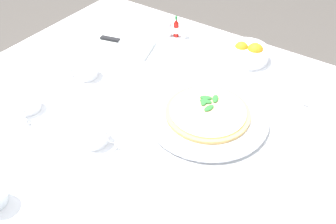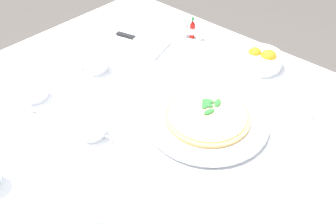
% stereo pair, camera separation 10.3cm
% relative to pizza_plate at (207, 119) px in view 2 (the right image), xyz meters
% --- Properties ---
extents(dining_table, '(1.20, 1.20, 0.75)m').
position_rel_pizza_plate_xyz_m(dining_table, '(-0.19, -0.12, -0.14)').
color(dining_table, white).
rests_on(dining_table, ground_plane).
extents(pizza_plate, '(0.35, 0.35, 0.02)m').
position_rel_pizza_plate_xyz_m(pizza_plate, '(0.00, 0.00, 0.00)').
color(pizza_plate, white).
rests_on(pizza_plate, dining_table).
extents(pizza, '(0.24, 0.24, 0.02)m').
position_rel_pizza_plate_xyz_m(pizza, '(-0.00, 0.00, 0.01)').
color(pizza, '#DBAD60').
rests_on(pizza, pizza_plate).
extents(coffee_cup_back_corner, '(0.13, 0.13, 0.06)m').
position_rel_pizza_plate_xyz_m(coffee_cup_back_corner, '(-0.45, -0.27, 0.02)').
color(coffee_cup_back_corner, white).
rests_on(coffee_cup_back_corner, dining_table).
extents(coffee_cup_near_left, '(0.13, 0.13, 0.07)m').
position_rel_pizza_plate_xyz_m(coffee_cup_near_left, '(-0.43, -0.05, 0.02)').
color(coffee_cup_near_left, white).
rests_on(coffee_cup_near_left, dining_table).
extents(coffee_cup_near_right, '(0.13, 0.13, 0.06)m').
position_rel_pizza_plate_xyz_m(coffee_cup_near_right, '(-0.20, -0.25, 0.02)').
color(coffee_cup_near_right, white).
rests_on(coffee_cup_near_right, dining_table).
extents(water_glass_center_back, '(0.07, 0.07, 0.11)m').
position_rel_pizza_plate_xyz_m(water_glass_center_back, '(0.06, -0.42, 0.03)').
color(water_glass_center_back, white).
rests_on(water_glass_center_back, dining_table).
extents(napkin_folded, '(0.25, 0.19, 0.02)m').
position_rel_pizza_plate_xyz_m(napkin_folded, '(-0.45, 0.16, -0.00)').
color(napkin_folded, white).
rests_on(napkin_folded, dining_table).
extents(dinner_knife, '(0.19, 0.07, 0.01)m').
position_rel_pizza_plate_xyz_m(dinner_knife, '(-0.45, 0.16, 0.01)').
color(dinner_knife, silver).
rests_on(dinner_knife, napkin_folded).
extents(citrus_bowl, '(0.15, 0.15, 0.07)m').
position_rel_pizza_plate_xyz_m(citrus_bowl, '(-0.04, 0.35, 0.01)').
color(citrus_bowl, white).
rests_on(citrus_bowl, dining_table).
extents(hot_sauce_bottle, '(0.02, 0.02, 0.08)m').
position_rel_pizza_plate_xyz_m(hot_sauce_bottle, '(-0.33, 0.34, 0.02)').
color(hot_sauce_bottle, '#B7140F').
rests_on(hot_sauce_bottle, dining_table).
extents(salt_shaker, '(0.03, 0.03, 0.06)m').
position_rel_pizza_plate_xyz_m(salt_shaker, '(-0.30, 0.35, 0.01)').
color(salt_shaker, white).
rests_on(salt_shaker, dining_table).
extents(pepper_shaker, '(0.03, 0.03, 0.06)m').
position_rel_pizza_plate_xyz_m(pepper_shaker, '(-0.36, 0.33, 0.01)').
color(pepper_shaker, white).
rests_on(pepper_shaker, dining_table).
extents(menu_card, '(0.09, 0.02, 0.06)m').
position_rel_pizza_plate_xyz_m(menu_card, '(0.17, 0.22, 0.02)').
color(menu_card, white).
rests_on(menu_card, dining_table).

